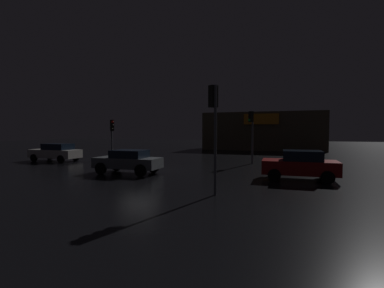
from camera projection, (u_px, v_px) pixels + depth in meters
The scene contains 8 objects.
ground_plane at pixel (139, 170), 18.53m from camera, with size 120.00×120.00×0.00m, color black.
store_building at pixel (263, 131), 39.49m from camera, with size 15.94×7.20×5.12m.
traffic_signal_main at pixel (112, 132), 25.24m from camera, with size 0.43×0.42×3.61m.
traffic_signal_cross_left at pixel (214, 113), 11.40m from camera, with size 0.43×0.41×4.47m.
traffic_signal_cross_right at pixel (251, 127), 22.21m from camera, with size 0.42×0.42×4.16m.
car_near at pixel (300, 165), 14.93m from camera, with size 3.87×2.06×1.57m.
car_far at pixel (56, 152), 24.20m from camera, with size 4.52×1.95×1.52m.
car_crossing at pixel (128, 161), 17.22m from camera, with size 4.11×1.91×1.44m.
Camera 1 is at (9.36, -16.26, 2.63)m, focal length 26.26 mm.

